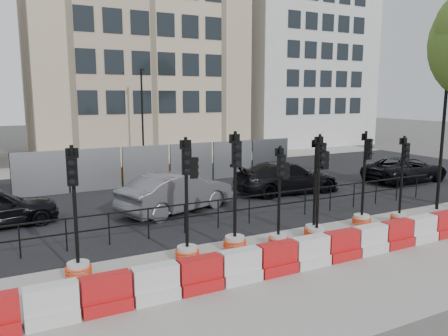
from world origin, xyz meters
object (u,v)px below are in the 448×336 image
traffic_signal_d (279,223)px  traffic_signal_h (400,206)px  lamp_post_near (444,127)px  traffic_signal_a (77,252)px  car_c (287,178)px

traffic_signal_d → traffic_signal_h: bearing=13.6°
lamp_post_near → traffic_signal_a: bearing=-178.8°
car_c → traffic_signal_a: bearing=122.6°
traffic_signal_h → car_c: size_ratio=0.60×
lamp_post_near → car_c: bearing=124.5°
lamp_post_near → traffic_signal_a: 13.75m
traffic_signal_h → car_c: bearing=111.1°
lamp_post_near → car_c: 6.68m
traffic_signal_a → traffic_signal_h: bearing=12.1°
car_c → traffic_signal_h: bearing=-169.1°
traffic_signal_a → traffic_signal_d: size_ratio=1.10×
lamp_post_near → traffic_signal_h: size_ratio=1.96×
traffic_signal_a → car_c: bearing=42.3°
traffic_signal_d → car_c: 7.22m
lamp_post_near → traffic_signal_a: (-13.51, -0.28, -2.55)m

